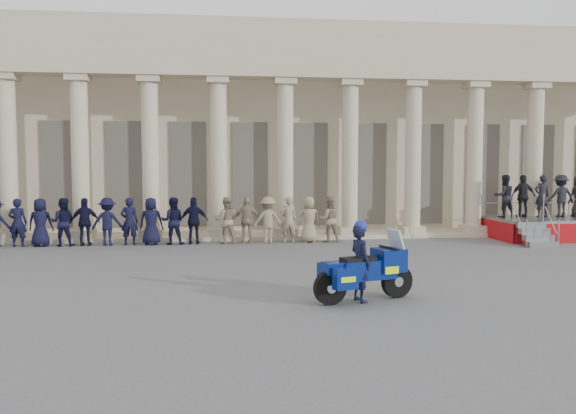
{
  "coord_description": "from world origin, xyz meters",
  "views": [
    {
      "loc": [
        -1.09,
        -14.02,
        2.82
      ],
      "look_at": [
        0.88,
        3.29,
        1.6
      ],
      "focal_mm": 35.0,
      "sensor_mm": 36.0,
      "label": 1
    }
  ],
  "objects": [
    {
      "name": "ground",
      "position": [
        0.0,
        0.0,
        0.0
      ],
      "size": [
        90.0,
        90.0,
        0.0
      ],
      "primitive_type": "plane",
      "color": "#4E4E51",
      "rests_on": "ground"
    },
    {
      "name": "building",
      "position": [
        -0.0,
        14.74,
        4.52
      ],
      "size": [
        40.0,
        12.5,
        9.0
      ],
      "color": "tan",
      "rests_on": "ground"
    },
    {
      "name": "officer_rank",
      "position": [
        -4.65,
        6.84,
        0.87
      ],
      "size": [
        15.91,
        0.66,
        1.74
      ],
      "color": "black",
      "rests_on": "ground"
    },
    {
      "name": "reviewing_stand",
      "position": [
        11.54,
        6.96,
        1.38
      ],
      "size": [
        4.15,
        4.01,
        2.55
      ],
      "color": "gray",
      "rests_on": "ground"
    },
    {
      "name": "motorcycle",
      "position": [
        1.86,
        -2.56,
        0.65
      ],
      "size": [
        2.29,
        1.25,
        1.51
      ],
      "rotation": [
        0.0,
        0.0,
        0.29
      ],
      "color": "black",
      "rests_on": "ground"
    },
    {
      "name": "rider",
      "position": [
        1.74,
        -2.6,
        0.86
      ],
      "size": [
        0.55,
        0.69,
        1.73
      ],
      "rotation": [
        0.0,
        0.0,
        1.86
      ],
      "color": "black",
      "rests_on": "ground"
    }
  ]
}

